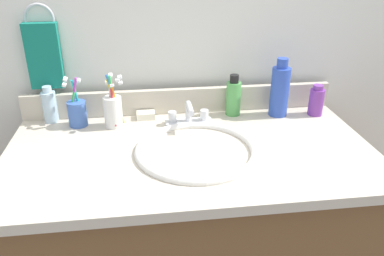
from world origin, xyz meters
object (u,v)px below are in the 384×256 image
(bottle_toner_green, at_px, (233,97))
(soap_bar, at_px, (146,115))
(faucet, at_px, (189,117))
(bottle_shampoo_blue, at_px, (280,90))
(bottle_gel_clear, at_px, (50,106))
(bottle_cream_purple, at_px, (316,101))
(cup_white_ceramic, at_px, (113,110))
(hand_towel, at_px, (44,56))
(cup_blue_plastic, at_px, (77,112))

(bottle_toner_green, bearing_deg, soap_bar, 179.21)
(faucet, bearing_deg, bottle_shampoo_blue, 7.22)
(bottle_gel_clear, distance_m, bottle_cream_purple, 0.94)
(bottle_toner_green, distance_m, cup_white_ceramic, 0.42)
(bottle_gel_clear, xyz_separation_m, bottle_cream_purple, (0.93, -0.06, -0.01))
(bottle_cream_purple, bearing_deg, cup_white_ceramic, -179.38)
(hand_towel, xyz_separation_m, bottle_gel_clear, (0.00, -0.05, -0.16))
(bottle_shampoo_blue, height_order, bottle_cream_purple, bottle_shampoo_blue)
(bottle_toner_green, height_order, bottle_shampoo_blue, bottle_shampoo_blue)
(bottle_toner_green, bearing_deg, bottle_gel_clear, 178.04)
(bottle_shampoo_blue, relative_size, soap_bar, 3.27)
(soap_bar, bearing_deg, cup_blue_plastic, -172.77)
(hand_towel, height_order, soap_bar, hand_towel)
(faucet, height_order, bottle_shampoo_blue, bottle_shampoo_blue)
(bottle_cream_purple, bearing_deg, soap_bar, 175.89)
(bottle_shampoo_blue, bearing_deg, bottle_gel_clear, 176.66)
(bottle_toner_green, xyz_separation_m, bottle_shampoo_blue, (0.16, -0.02, 0.03))
(bottle_shampoo_blue, relative_size, cup_white_ceramic, 1.14)
(bottle_shampoo_blue, xyz_separation_m, cup_blue_plastic, (-0.70, 0.00, -0.05))
(bottle_cream_purple, bearing_deg, bottle_toner_green, 172.40)
(soap_bar, bearing_deg, bottle_shampoo_blue, -3.52)
(cup_white_ceramic, bearing_deg, bottle_toner_green, 6.38)
(hand_towel, bearing_deg, bottle_toner_green, -5.96)
(bottle_toner_green, distance_m, bottle_gel_clear, 0.64)
(bottle_cream_purple, xyz_separation_m, soap_bar, (-0.61, 0.04, -0.04))
(bottle_gel_clear, bearing_deg, faucet, -10.63)
(faucet, distance_m, soap_bar, 0.16)
(bottle_shampoo_blue, xyz_separation_m, soap_bar, (-0.47, 0.03, -0.08))
(bottle_cream_purple, distance_m, cup_blue_plastic, 0.84)
(cup_blue_plastic, bearing_deg, soap_bar, 7.23)
(bottle_cream_purple, distance_m, soap_bar, 0.61)
(cup_white_ceramic, xyz_separation_m, cup_blue_plastic, (-0.12, 0.02, -0.01))
(bottle_shampoo_blue, bearing_deg, cup_blue_plastic, 179.99)
(cup_white_ceramic, bearing_deg, cup_blue_plastic, 169.65)
(faucet, xyz_separation_m, bottle_cream_purple, (0.46, 0.03, 0.02))
(faucet, distance_m, bottle_gel_clear, 0.48)
(hand_towel, bearing_deg, bottle_gel_clear, -87.57)
(bottle_cream_purple, bearing_deg, cup_blue_plastic, 179.00)
(faucet, distance_m, cup_blue_plastic, 0.38)
(hand_towel, height_order, cup_blue_plastic, hand_towel)
(soap_bar, bearing_deg, cup_white_ceramic, -154.37)
(bottle_toner_green, height_order, bottle_gel_clear, bottle_toner_green)
(hand_towel, relative_size, bottle_toner_green, 1.47)
(cup_white_ceramic, height_order, cup_blue_plastic, cup_white_ceramic)
(bottle_shampoo_blue, height_order, cup_white_ceramic, bottle_shampoo_blue)
(bottle_toner_green, distance_m, cup_blue_plastic, 0.54)
(bottle_gel_clear, xyz_separation_m, cup_blue_plastic, (0.10, -0.05, -0.01))
(bottle_cream_purple, distance_m, cup_white_ceramic, 0.71)
(hand_towel, bearing_deg, soap_bar, -10.81)
(faucet, relative_size, bottle_toner_green, 1.07)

